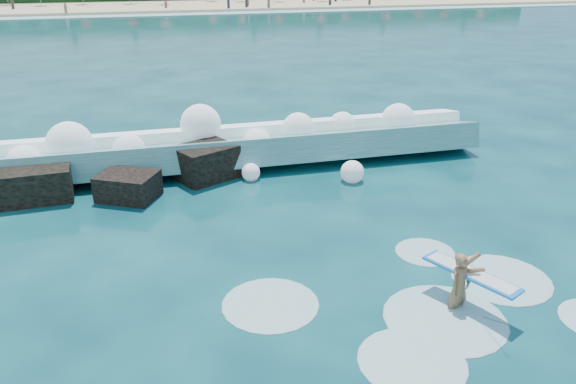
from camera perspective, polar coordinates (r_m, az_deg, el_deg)
The scene contains 9 objects.
ground at distance 14.55m, azimuth -3.76°, elevation -7.95°, with size 200.00×200.00×0.00m, color #072B39.
beach at distance 90.59m, azimuth -13.87°, elevation 17.86°, with size 140.00×20.00×0.40m, color tan.
wet_band at distance 79.65m, azimuth -13.59°, elevation 17.13°, with size 140.00×5.00×0.08m, color silver.
breaking_wave at distance 21.63m, azimuth -6.76°, elevation 4.37°, with size 20.14×3.07×1.74m.
rock_cluster at distance 19.95m, azimuth -17.01°, elevation 1.37°, with size 8.22×3.42×1.41m.
surfer_with_board at distance 13.39m, azimuth 17.27°, elevation -8.94°, with size 1.48×2.86×1.69m.
wave_spray at distance 21.26m, azimuth -7.96°, elevation 5.47°, with size 15.35×4.47×2.38m.
surf_foam at distance 13.56m, azimuth 14.52°, elevation -11.29°, with size 8.95×5.91×0.14m.
beachgoers at distance 86.05m, azimuth -12.98°, elevation 18.26°, with size 102.70×12.45×1.92m.
Camera 1 is at (-2.23, -12.27, 7.49)m, focal length 35.00 mm.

